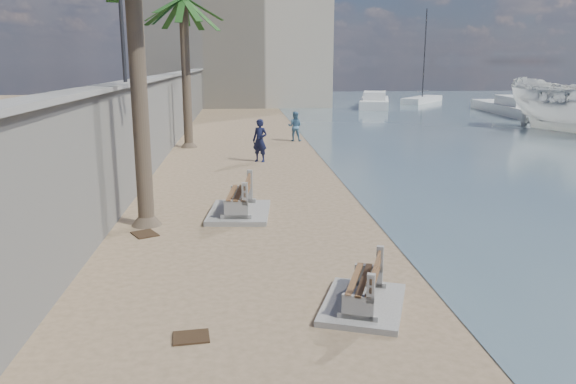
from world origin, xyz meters
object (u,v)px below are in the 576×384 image
yacht_near (514,109)px  sailboat_west (422,100)px  bench_near (364,288)px  palm_back (183,1)px  person_a (260,137)px  bench_far (239,199)px  person_b (295,125)px  yacht_far (375,103)px

yacht_near → sailboat_west: (-3.54, 13.13, -0.04)m
bench_near → yacht_near: (20.66, 36.22, -0.01)m
palm_back → person_a: (3.43, -4.50, -5.98)m
person_a → sailboat_west: sailboat_west is taller
bench_far → person_a: person_a is taller
person_a → yacht_near: 30.58m
person_a → yacht_near: (21.93, 21.30, -0.71)m
person_a → person_b: person_a is taller
bench_near → palm_back: size_ratio=0.29×
palm_back → yacht_far: size_ratio=0.89×
bench_near → palm_back: bearing=103.6°
bench_far → sailboat_west: (19.30, 43.00, -0.13)m
bench_far → yacht_far: 39.66m
bench_near → yacht_near: bearing=60.3°
person_a → yacht_far: bearing=98.8°
person_a → bench_far: bearing=-64.8°
bench_near → sailboat_west: sailboat_west is taller
bench_near → sailboat_west: (17.13, 49.35, -0.05)m
bench_far → yacht_near: 37.60m
bench_near → yacht_near: 41.70m
bench_far → yacht_near: bearing=52.6°
sailboat_west → person_a: bearing=-118.1°
palm_back → yacht_near: size_ratio=0.66×
bench_far → palm_back: size_ratio=0.32×
yacht_far → person_a: bearing=172.0°
person_b → yacht_near: size_ratio=0.15×
palm_back → person_b: 8.49m
person_b → bench_far: bearing=93.2°
palm_back → sailboat_west: (21.83, 29.93, -6.72)m
bench_far → person_a: 8.64m
sailboat_west → yacht_near: bearing=-74.9°
bench_far → person_b: person_b is taller
bench_far → yacht_far: (12.87, 37.52, -0.09)m
yacht_far → sailboat_west: sailboat_west is taller
bench_far → yacht_near: size_ratio=0.21×
person_a → sailboat_west: size_ratio=0.22×
yacht_near → person_a: bearing=139.7°
bench_near → bench_far: bench_far is taller
bench_near → palm_back: (-4.70, 19.41, 6.67)m
person_a → yacht_far: (11.96, 28.95, -0.71)m
person_a → yacht_far: size_ratio=0.23×
yacht_far → sailboat_west: bearing=-35.1°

